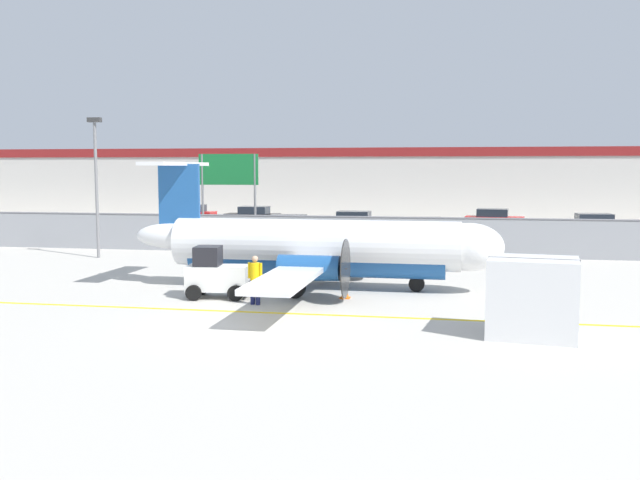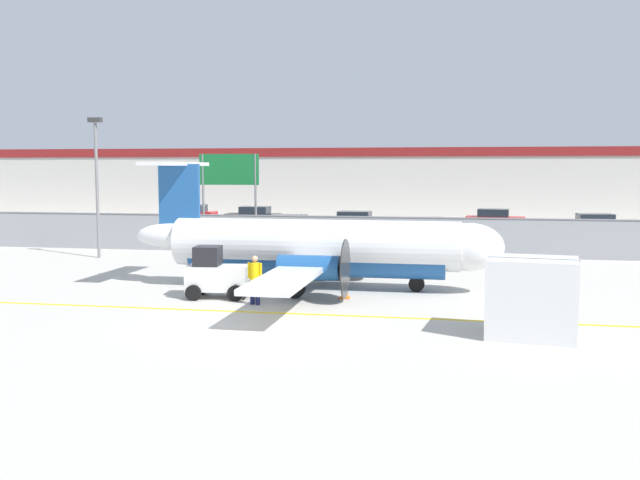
% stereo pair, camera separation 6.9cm
% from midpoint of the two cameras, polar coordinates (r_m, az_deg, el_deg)
% --- Properties ---
extents(ground_plane, '(140.00, 140.00, 0.01)m').
position_cam_midpoint_polar(ground_plane, '(23.33, -4.13, -5.82)').
color(ground_plane, '#BCB7AD').
extents(perimeter_fence, '(98.00, 0.10, 2.10)m').
position_cam_midpoint_polar(perimeter_fence, '(38.71, 1.86, 0.49)').
color(perimeter_fence, gray).
rests_on(perimeter_fence, ground).
extents(parking_lot_strip, '(98.00, 17.00, 0.12)m').
position_cam_midpoint_polar(parking_lot_strip, '(50.16, 3.85, 0.49)').
color(parking_lot_strip, '#38383A').
rests_on(parking_lot_strip, ground).
extents(background_building, '(91.00, 8.10, 6.50)m').
position_cam_midpoint_polar(background_building, '(68.36, 5.69, 4.57)').
color(background_building, beige).
rests_on(background_building, ground).
extents(commuter_airplane, '(14.60, 16.02, 4.92)m').
position_cam_midpoint_polar(commuter_airplane, '(27.65, 0.22, -0.62)').
color(commuter_airplane, white).
rests_on(commuter_airplane, ground).
extents(baggage_tug, '(2.44, 1.60, 1.88)m').
position_cam_midpoint_polar(baggage_tug, '(26.04, -8.23, -2.74)').
color(baggage_tug, silver).
rests_on(baggage_tug, ground).
extents(ground_crew_worker, '(0.55, 0.40, 1.70)m').
position_cam_midpoint_polar(ground_crew_worker, '(24.59, -5.16, -2.98)').
color(ground_crew_worker, '#191E4C').
rests_on(ground_crew_worker, ground).
extents(cargo_container, '(2.65, 2.30, 2.20)m').
position_cam_midpoint_polar(cargo_container, '(20.73, 16.69, -4.44)').
color(cargo_container, silver).
rests_on(cargo_container, ground).
extents(traffic_cone_near_left, '(0.36, 0.36, 0.64)m').
position_cam_midpoint_polar(traffic_cone_near_left, '(30.89, -1.73, -2.36)').
color(traffic_cone_near_left, orange).
rests_on(traffic_cone_near_left, ground).
extents(traffic_cone_near_right, '(0.36, 0.36, 0.64)m').
position_cam_midpoint_polar(traffic_cone_near_right, '(25.76, 2.08, -4.00)').
color(traffic_cone_near_right, orange).
rests_on(traffic_cone_near_right, ground).
extents(traffic_cone_far_left, '(0.36, 0.36, 0.64)m').
position_cam_midpoint_polar(traffic_cone_far_left, '(29.76, -7.94, -2.72)').
color(traffic_cone_far_left, orange).
rests_on(traffic_cone_far_left, ground).
extents(traffic_cone_far_right, '(0.36, 0.36, 0.64)m').
position_cam_midpoint_polar(traffic_cone_far_right, '(31.26, -3.99, -2.27)').
color(traffic_cone_far_right, orange).
rests_on(traffic_cone_far_right, ground).
extents(parked_car_0, '(4.23, 2.07, 1.58)m').
position_cam_midpoint_polar(parked_car_0, '(59.14, -10.29, 2.02)').
color(parked_car_0, red).
rests_on(parked_car_0, parking_lot_strip).
extents(parked_car_1, '(4.24, 2.08, 1.58)m').
position_cam_midpoint_polar(parked_car_1, '(55.78, -5.30, 1.87)').
color(parked_car_1, black).
rests_on(parked_car_1, parking_lot_strip).
extents(parked_car_2, '(4.26, 2.13, 1.58)m').
position_cam_midpoint_polar(parked_car_2, '(45.69, -2.60, 1.02)').
color(parked_car_2, '#19662D').
rests_on(parked_car_2, parking_lot_strip).
extents(parked_car_3, '(4.29, 2.19, 1.58)m').
position_cam_midpoint_polar(parked_car_3, '(49.41, 2.95, 1.38)').
color(parked_car_3, black).
rests_on(parked_car_3, parking_lot_strip).
extents(parked_car_4, '(4.37, 2.40, 1.58)m').
position_cam_midpoint_polar(parked_car_4, '(43.50, 8.20, 0.73)').
color(parked_car_4, slate).
rests_on(parked_car_4, parking_lot_strip).
extents(parked_car_5, '(4.37, 2.38, 1.58)m').
position_cam_midpoint_polar(parked_car_5, '(53.70, 13.85, 1.57)').
color(parked_car_5, red).
rests_on(parked_car_5, parking_lot_strip).
extents(parked_car_6, '(4.28, 2.16, 1.58)m').
position_cam_midpoint_polar(parked_car_6, '(50.10, 21.04, 1.06)').
color(parked_car_6, slate).
rests_on(parked_car_6, parking_lot_strip).
extents(apron_light_pole, '(0.70, 0.30, 7.27)m').
position_cam_midpoint_polar(apron_light_pole, '(38.84, -17.38, 4.96)').
color(apron_light_pole, slate).
rests_on(apron_light_pole, ground).
extents(highway_sign, '(3.60, 0.14, 5.50)m').
position_cam_midpoint_polar(highway_sign, '(42.15, -7.24, 5.00)').
color(highway_sign, slate).
rests_on(highway_sign, ground).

